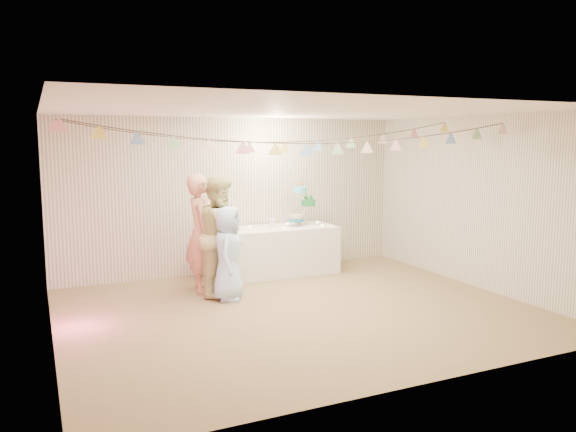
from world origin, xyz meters
name	(u,v)px	position (x,y,z in m)	size (l,w,h in m)	color
floor	(299,311)	(0.00, 0.00, 0.00)	(6.00, 6.00, 0.00)	brown
ceiling	(300,110)	(0.00, 0.00, 2.60)	(6.00, 6.00, 0.00)	white
back_wall	(236,196)	(0.00, 2.50, 1.30)	(6.00, 6.00, 0.00)	silver
front_wall	(422,246)	(0.00, -2.50, 1.30)	(6.00, 6.00, 0.00)	silver
left_wall	(46,228)	(-3.00, 0.00, 1.30)	(5.00, 5.00, 0.00)	silver
right_wall	(479,202)	(3.00, 0.00, 1.30)	(5.00, 5.00, 0.00)	silver
table	(274,251)	(0.50, 2.04, 0.39)	(2.10, 0.84, 0.79)	white
cake_stand	(302,207)	(1.05, 2.09, 1.09)	(0.61, 0.36, 0.69)	silver
cake_bottom	(296,223)	(0.90, 2.03, 0.84)	(0.31, 0.31, 0.15)	#216B9A
cake_middle	(309,205)	(1.23, 2.18, 1.11)	(0.27, 0.27, 0.22)	#1A7B35
cake_top_tier	(300,191)	(0.99, 2.06, 1.38)	(0.25, 0.25, 0.19)	#4CCFEF
platter	(243,232)	(-0.05, 1.99, 0.76)	(0.33, 0.33, 0.02)	white
posy	(272,225)	(0.49, 2.09, 0.82)	(0.13, 0.13, 0.14)	white
person_adult_a	(200,233)	(-0.91, 1.48, 0.87)	(0.64, 0.42, 1.75)	tan
person_adult_b	(221,235)	(-0.67, 1.21, 0.86)	(0.84, 0.66, 1.73)	#D1C880
person_child	(228,253)	(-0.68, 0.89, 0.66)	(0.65, 0.42, 1.32)	#B4D7FF
bunting_back	(267,132)	(0.00, 1.10, 2.35)	(5.60, 1.10, 0.40)	pink
bunting_front	(307,133)	(0.00, -0.20, 2.32)	(5.60, 0.90, 0.36)	#72A5E5
tealight_0	(231,231)	(-0.30, 1.89, 0.80)	(0.04, 0.04, 0.03)	#FFD88C
tealight_1	(250,226)	(0.15, 2.22, 0.80)	(0.04, 0.04, 0.03)	#FFD88C
tealight_2	(284,228)	(0.60, 1.82, 0.80)	(0.04, 0.04, 0.03)	#FFD88C
tealight_3	(287,224)	(0.85, 2.26, 0.80)	(0.04, 0.04, 0.03)	#FFD88C
tealight_4	(322,225)	(1.32, 1.86, 0.80)	(0.04, 0.04, 0.03)	#FFD88C
tealight_5	(317,222)	(1.40, 2.19, 0.80)	(0.04, 0.04, 0.03)	#FFD88C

